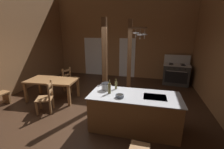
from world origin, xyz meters
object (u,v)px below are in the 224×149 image
dining_table (52,82)px  ladderback_chair_by_post (46,98)px  stockpot_on_counter (106,86)px  mixing_bowl_on_counter (120,96)px  kitchen_island (134,112)px  bottle_tall_on_counter (109,88)px  stove_range (176,74)px  ladderback_chair_near_window (69,80)px  bottle_short_on_counter (116,85)px

dining_table → ladderback_chair_by_post: bearing=-65.6°
stockpot_on_counter → mixing_bowl_on_counter: 0.58m
kitchen_island → bottle_tall_on_counter: bottle_tall_on_counter is taller
dining_table → ladderback_chair_by_post: 0.94m
ladderback_chair_by_post → kitchen_island: bearing=-2.6°
stockpot_on_counter → dining_table: bearing=160.2°
stove_range → stockpot_on_counter: bearing=-120.5°
ladderback_chair_by_post → mixing_bowl_on_counter: 2.39m
kitchen_island → bottle_tall_on_counter: bearing=-175.2°
dining_table → stockpot_on_counter: size_ratio=5.77×
dining_table → ladderback_chair_near_window: bearing=81.2°
dining_table → stove_range: bearing=33.4°
dining_table → ladderback_chair_by_post: (0.38, -0.84, -0.20)m
ladderback_chair_near_window → kitchen_island: bearing=-32.8°
stove_range → bottle_short_on_counter: 4.15m
mixing_bowl_on_counter → bottle_tall_on_counter: size_ratio=0.58×
ladderback_chair_by_post → stockpot_on_counter: stockpot_on_counter is taller
bottle_tall_on_counter → bottle_short_on_counter: (0.08, 0.33, -0.03)m
ladderback_chair_by_post → mixing_bowl_on_counter: size_ratio=4.84×
dining_table → mixing_bowl_on_counter: 2.96m
ladderback_chair_near_window → bottle_short_on_counter: 2.88m
ladderback_chair_by_post → bottle_short_on_counter: bottle_short_on_counter is taller
stove_range → mixing_bowl_on_counter: size_ratio=6.73×
stockpot_on_counter → bottle_tall_on_counter: (0.15, -0.20, 0.04)m
ladderback_chair_by_post → mixing_bowl_on_counter: (2.32, -0.35, 0.48)m
ladderback_chair_by_post → bottle_short_on_counter: (2.11, 0.16, 0.55)m
dining_table → bottle_short_on_counter: bearing=-15.2°
kitchen_island → stockpot_on_counter: (-0.76, 0.15, 0.54)m
bottle_short_on_counter → ladderback_chair_near_window: bearing=146.2°
stockpot_on_counter → bottle_short_on_counter: (0.23, 0.14, 0.02)m
bottle_short_on_counter → mixing_bowl_on_counter: bearing=-67.4°
mixing_bowl_on_counter → bottle_tall_on_counter: 0.36m
kitchen_island → ladderback_chair_by_post: 2.64m
bottle_tall_on_counter → stove_range: bearing=62.4°
stockpot_on_counter → ladderback_chair_by_post: bearing=-179.2°
mixing_bowl_on_counter → bottle_short_on_counter: (-0.21, 0.51, 0.07)m
kitchen_island → ladderback_chair_near_window: size_ratio=2.30×
stockpot_on_counter → stove_range: bearing=59.5°
mixing_bowl_on_counter → ladderback_chair_by_post: bearing=171.4°
stove_range → stockpot_on_counter: stove_range is taller
kitchen_island → stove_range: (1.45, 3.90, 0.04)m
bottle_short_on_counter → dining_table: bearing=164.8°
ladderback_chair_by_post → bottle_short_on_counter: size_ratio=3.46×
stove_range → kitchen_island: bearing=-110.4°
dining_table → stockpot_on_counter: (2.25, -0.81, 0.34)m
dining_table → kitchen_island: bearing=-17.6°
kitchen_island → stove_range: stove_range is taller
ladderback_chair_by_post → bottle_tall_on_counter: bearing=-4.9°
ladderback_chair_near_window → bottle_short_on_counter: size_ratio=3.46×
kitchen_island → bottle_short_on_counter: size_ratio=7.96×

